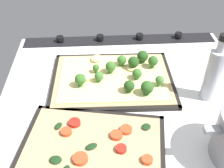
% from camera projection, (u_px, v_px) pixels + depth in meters
% --- Properties ---
extents(ground_plane, '(0.78, 0.73, 0.03)m').
position_uv_depth(ground_plane, '(128.00, 100.00, 0.85)').
color(ground_plane, white).
extents(stove_control_panel, '(0.75, 0.07, 0.03)m').
position_uv_depth(stove_control_panel, '(120.00, 39.00, 1.09)').
color(stove_control_panel, black).
rests_on(stove_control_panel, ground_plane).
extents(baking_tray_front, '(0.40, 0.29, 0.01)m').
position_uv_depth(baking_tray_front, '(112.00, 81.00, 0.89)').
color(baking_tray_front, black).
rests_on(baking_tray_front, ground_plane).
extents(broccoli_pizza, '(0.37, 0.27, 0.06)m').
position_uv_depth(broccoli_pizza, '(116.00, 76.00, 0.88)').
color(broccoli_pizza, tan).
rests_on(broccoli_pizza, baking_tray_front).
extents(baking_tray_back, '(0.40, 0.33, 0.01)m').
position_uv_depth(baking_tray_back, '(92.00, 151.00, 0.68)').
color(baking_tray_back, black).
rests_on(baking_tray_back, ground_plane).
extents(veggie_pizza_back, '(0.37, 0.30, 0.02)m').
position_uv_depth(veggie_pizza_back, '(93.00, 150.00, 0.67)').
color(veggie_pizza_back, tan).
rests_on(veggie_pizza_back, baking_tray_back).
extents(oil_bottle, '(0.05, 0.05, 0.21)m').
position_uv_depth(oil_bottle, '(213.00, 74.00, 0.78)').
color(oil_bottle, '#B7BCC6').
rests_on(oil_bottle, ground_plane).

